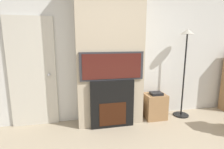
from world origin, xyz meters
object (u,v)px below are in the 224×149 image
Objects in this scene: fireplace at (112,104)px; floor_lamp at (185,59)px; television at (112,66)px; media_stand at (155,106)px.

fireplace is 1.72m from floor_lamp.
television is 0.63× the size of floor_lamp.
media_stand is (0.93, 0.16, -0.87)m from television.
floor_lamp is at bearing 5.42° from fireplace.
television reaches higher than media_stand.
floor_lamp is (1.54, 0.15, 0.07)m from television.
fireplace is 1.58× the size of media_stand.
television is at bearing -174.50° from floor_lamp.
floor_lamp is at bearing -0.89° from media_stand.
floor_lamp reaches higher than television.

